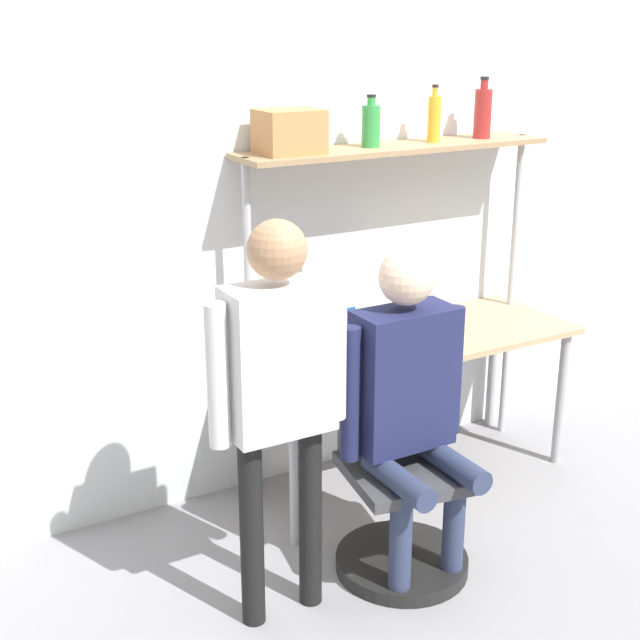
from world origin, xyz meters
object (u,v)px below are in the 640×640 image
(monitor, at_px, (342,288))
(storage_box, at_px, (289,132))
(office_chair, at_px, (399,504))
(laptop, at_px, (334,346))
(person_seated, at_px, (408,390))
(bottle_green, at_px, (371,125))
(person_standing, at_px, (279,377))
(bottle_amber, at_px, (434,118))
(cell_phone, at_px, (390,352))
(bottle_red, at_px, (483,112))

(monitor, bearing_deg, storage_box, -175.78)
(office_chair, bearing_deg, laptop, 89.21)
(person_seated, xyz_separation_m, bottle_green, (0.34, 0.82, 0.93))
(laptop, distance_m, person_standing, 0.85)
(person_standing, relative_size, bottle_amber, 5.89)
(bottle_green, distance_m, storage_box, 0.42)
(monitor, height_order, bottle_amber, bottle_amber)
(person_standing, height_order, bottle_amber, bottle_amber)
(cell_phone, relative_size, person_standing, 0.10)
(person_standing, bearing_deg, storage_box, 59.45)
(person_seated, xyz_separation_m, bottle_red, (0.98, 0.82, 0.95))
(bottle_green, bearing_deg, laptop, -144.78)
(monitor, relative_size, laptop, 1.46)
(office_chair, relative_size, bottle_amber, 3.49)
(person_seated, height_order, bottle_green, bottle_green)
(cell_phone, bearing_deg, office_chair, -118.69)
(bottle_amber, distance_m, storage_box, 0.77)
(bottle_green, bearing_deg, person_seated, -112.15)
(person_seated, bearing_deg, bottle_red, 39.97)
(person_standing, xyz_separation_m, bottle_red, (1.55, 0.82, 0.78))
(bottle_red, relative_size, storage_box, 1.09)
(laptop, relative_size, cell_phone, 2.15)
(monitor, xyz_separation_m, person_seated, (-0.20, -0.85, -0.17))
(cell_phone, bearing_deg, bottle_green, 77.56)
(person_standing, distance_m, storage_box, 1.21)
(person_standing, relative_size, bottle_green, 6.67)
(laptop, bearing_deg, bottle_red, 13.17)
(office_chair, height_order, person_standing, person_standing)
(office_chair, distance_m, bottle_red, 1.94)
(office_chair, relative_size, bottle_red, 3.17)
(office_chair, distance_m, bottle_green, 1.69)
(laptop, height_order, office_chair, laptop)
(laptop, bearing_deg, person_standing, -134.47)
(bottle_amber, bearing_deg, office_chair, -131.29)
(person_seated, bearing_deg, bottle_amber, 50.05)
(office_chair, bearing_deg, monitor, 76.24)
(monitor, relative_size, person_standing, 0.30)
(bottle_green, bearing_deg, person_standing, -137.77)
(cell_phone, distance_m, storage_box, 1.09)
(monitor, distance_m, bottle_amber, 0.92)
(laptop, relative_size, person_standing, 0.21)
(bottle_green, bearing_deg, monitor, 170.95)
(laptop, distance_m, office_chair, 0.76)
(monitor, relative_size, bottle_green, 2.01)
(office_chair, bearing_deg, bottle_red, 38.55)
(cell_phone, distance_m, bottle_red, 1.28)
(person_seated, distance_m, storage_box, 1.24)
(person_seated, distance_m, bottle_green, 1.29)
(bottle_red, bearing_deg, bottle_green, -180.00)
(laptop, distance_m, cell_phone, 0.27)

